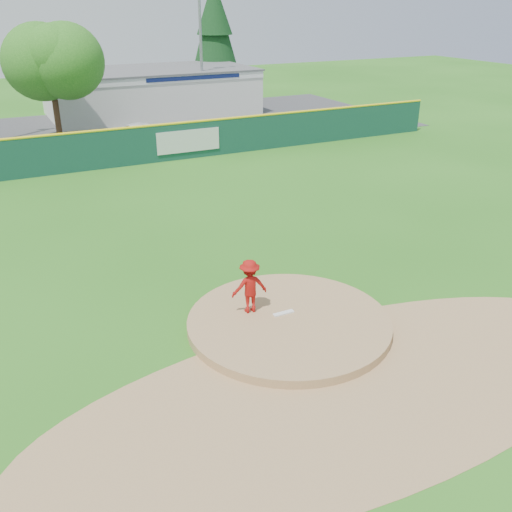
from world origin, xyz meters
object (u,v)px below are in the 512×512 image
pitcher (250,286)px  deciduous_tree (50,66)px  conifer_tree (215,32)px  light_pole_right (201,38)px  van (144,132)px  pool_building_grp (151,91)px

pitcher → deciduous_tree: size_ratio=0.21×
deciduous_tree → conifer_tree: size_ratio=0.77×
pitcher → conifer_tree: bearing=-104.4°
deciduous_tree → conifer_tree: 18.63m
pitcher → conifer_tree: 38.01m
deciduous_tree → light_pole_right: size_ratio=0.74×
van → deciduous_tree: size_ratio=0.58×
conifer_tree → light_pole_right: size_ratio=0.95×
pool_building_grp → conifer_tree: conifer_tree is taller
conifer_tree → light_pole_right: bearing=-119.7°
light_pole_right → conifer_tree: bearing=60.3°
pitcher → pool_building_grp: (6.76, 31.14, 0.65)m
van → conifer_tree: conifer_tree is taller
pool_building_grp → deciduous_tree: deciduous_tree is taller
pitcher → van: size_ratio=0.36×
pitcher → light_pole_right: bearing=-102.2°
pitcher → deciduous_tree: (-1.24, 24.14, 3.54)m
van → pool_building_grp: pool_building_grp is taller
deciduous_tree → conifer_tree: bearing=36.3°
pitcher → pool_building_grp: size_ratio=0.10×
pitcher → van: pitcher is taller
pitcher → van: (3.44, 22.08, -0.40)m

